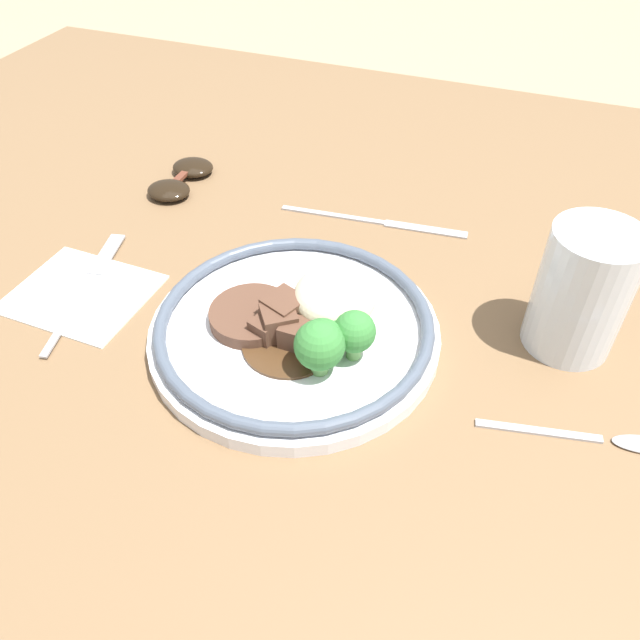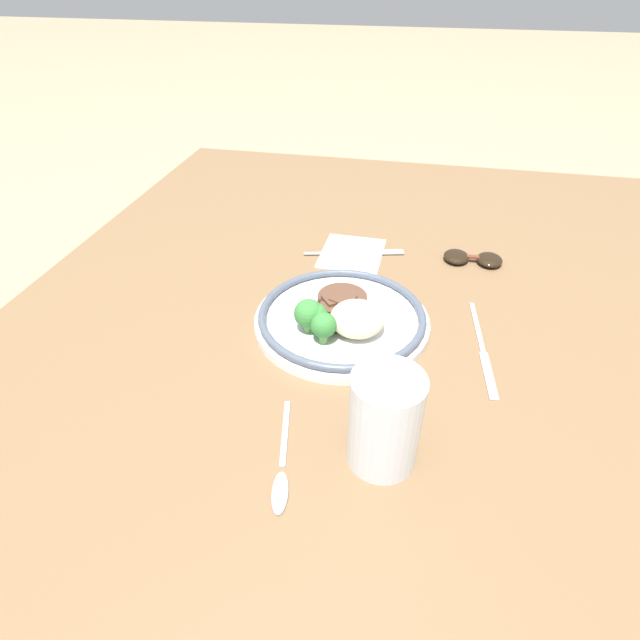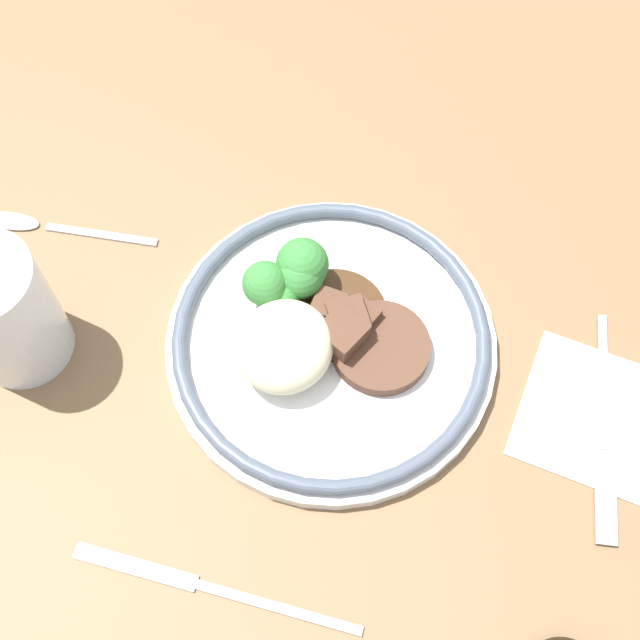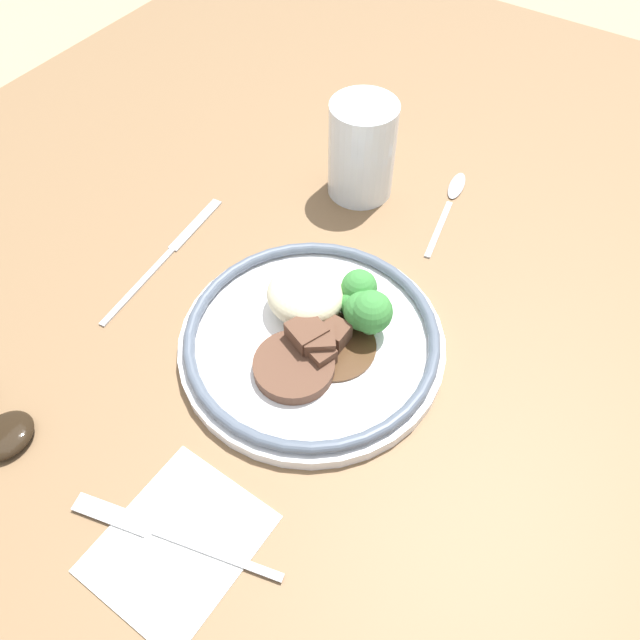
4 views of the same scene
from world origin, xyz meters
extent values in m
plane|color=#998466|center=(0.00, 0.00, 0.00)|extent=(8.00, 8.00, 0.00)
cube|color=brown|center=(0.00, 0.00, 0.02)|extent=(1.54, 1.19, 0.04)
cube|color=white|center=(-0.24, -0.07, 0.04)|extent=(0.14, 0.12, 0.00)
cylinder|color=white|center=(-0.02, -0.05, 0.04)|extent=(0.27, 0.27, 0.01)
torus|color=#4C5666|center=(-0.02, -0.05, 0.06)|extent=(0.25, 0.25, 0.01)
ellipsoid|color=beige|center=(0.01, -0.02, 0.07)|extent=(0.08, 0.08, 0.05)
cylinder|color=brown|center=(-0.06, -0.06, 0.06)|extent=(0.08, 0.08, 0.01)
cylinder|color=#472D19|center=(-0.02, -0.07, 0.05)|extent=(0.08, 0.08, 0.00)
cube|color=brown|center=(-0.03, -0.05, 0.07)|extent=(0.04, 0.04, 0.03)
cube|color=brown|center=(-0.03, -0.06, 0.07)|extent=(0.04, 0.04, 0.03)
cube|color=brown|center=(-0.01, -0.07, 0.06)|extent=(0.03, 0.03, 0.03)
cube|color=brown|center=(-0.04, -0.07, 0.06)|extent=(0.03, 0.03, 0.02)
cylinder|color=#669E51|center=(0.02, -0.08, 0.06)|extent=(0.01, 0.01, 0.01)
sphere|color=#387F38|center=(0.02, -0.08, 0.08)|extent=(0.04, 0.04, 0.04)
cylinder|color=#669E51|center=(0.04, -0.07, 0.06)|extent=(0.01, 0.01, 0.02)
sphere|color=#387F38|center=(0.04, -0.07, 0.08)|extent=(0.04, 0.04, 0.04)
cylinder|color=#669E51|center=(0.02, -0.09, 0.06)|extent=(0.02, 0.02, 0.01)
sphere|color=#387F38|center=(0.02, -0.09, 0.08)|extent=(0.04, 0.04, 0.04)
cylinder|color=#669E51|center=(0.03, -0.07, 0.06)|extent=(0.01, 0.01, 0.01)
sphere|color=#387F38|center=(0.03, -0.07, 0.07)|extent=(0.03, 0.03, 0.03)
cylinder|color=orange|center=(0.21, 0.04, 0.07)|extent=(0.07, 0.07, 0.07)
cylinder|color=silver|center=(0.21, 0.04, 0.10)|extent=(0.08, 0.08, 0.12)
cube|color=#ADADB2|center=(-0.23, -0.10, 0.04)|extent=(0.03, 0.11, 0.00)
cube|color=#ADADB2|center=(-0.26, -0.01, 0.04)|extent=(0.03, 0.07, 0.00)
cube|color=#ADADB2|center=(-0.05, 0.15, 0.04)|extent=(0.13, 0.02, 0.00)
cube|color=#ADADB2|center=(0.05, 0.16, 0.04)|extent=(0.09, 0.02, 0.00)
cube|color=#ADADB2|center=(0.20, -0.08, 0.04)|extent=(0.10, 0.03, 0.00)
ellipsoid|color=black|center=(-0.26, 0.12, 0.04)|extent=(0.05, 0.05, 0.02)
ellipsoid|color=black|center=(-0.26, 0.18, 0.04)|extent=(0.05, 0.05, 0.02)
cube|color=brown|center=(-0.26, 0.15, 0.05)|extent=(0.01, 0.02, 0.00)
camera|label=1|loc=(0.15, -0.43, 0.44)|focal=35.00mm
camera|label=2|loc=(0.58, 0.04, 0.50)|focal=28.00mm
camera|label=3|loc=(-0.12, 0.23, 0.70)|focal=50.00mm
camera|label=4|loc=(-0.32, -0.26, 0.55)|focal=35.00mm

